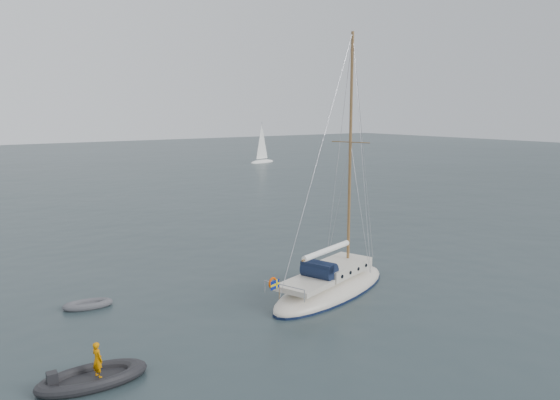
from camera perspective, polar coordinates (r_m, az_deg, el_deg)
ground at (r=32.70m, az=1.54°, el=-8.67°), size 300.00×300.00×0.00m
sailboat at (r=30.85m, az=5.42°, el=-7.62°), size 10.55×3.16×15.03m
dinghy at (r=30.51m, az=-19.45°, el=-10.27°), size 2.52×1.14×0.36m
rib at (r=22.64m, az=-19.05°, el=-17.09°), size 4.16×1.89×1.61m
distant_yacht_b at (r=105.34m, az=-1.91°, el=5.85°), size 6.25×3.34×8.29m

